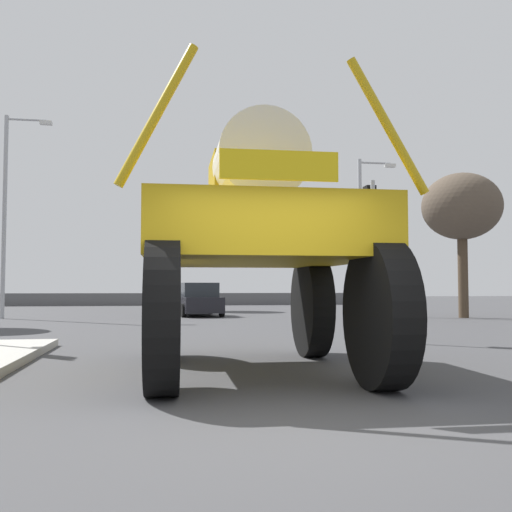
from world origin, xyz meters
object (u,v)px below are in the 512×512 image
Objects in this scene: bare_tree_right at (462,208)px; streetlight_far_right at (363,228)px; oversize_sprayer at (254,246)px; traffic_signal_near_right at (371,224)px; bare_tree_far_center at (172,214)px; streetlight_far_left at (8,205)px; sedan_ahead at (198,300)px.

streetlight_far_right is at bearing 146.95° from bare_tree_right.
oversize_sprayer is 0.89× the size of bare_tree_right.
traffic_signal_near_right is at bearing -128.54° from bare_tree_right.
traffic_signal_near_right is 0.56× the size of bare_tree_far_center.
oversize_sprayer is at bearing -88.37° from bare_tree_far_center.
oversize_sprayer is at bearing -128.23° from traffic_signal_near_right.
streetlight_far_left is at bearing 172.57° from bare_tree_right.
sedan_ahead is at bearing 8.10° from streetlight_far_left.
streetlight_far_left is at bearing 132.71° from traffic_signal_near_right.
streetlight_far_right is 12.21m from bare_tree_far_center.
bare_tree_right reaches higher than traffic_signal_near_right.
sedan_ahead is at bearing -81.80° from bare_tree_far_center.
streetlight_far_right is (7.88, 16.88, 2.13)m from oversize_sprayer.
bare_tree_right reaches higher than sedan_ahead.
bare_tree_right is at bearing -41.68° from bare_tree_far_center.
bare_tree_far_center is (-4.37, 20.77, 2.74)m from traffic_signal_near_right.
oversize_sprayer is at bearing -65.42° from streetlight_far_left.
bare_tree_far_center is (-12.24, 10.90, 0.81)m from bare_tree_right.
sedan_ahead is 0.61× the size of bare_tree_far_center.
bare_tree_far_center is at bearing 138.32° from bare_tree_right.
sedan_ahead is at bearing 161.85° from bare_tree_right.
oversize_sprayer is 0.65× the size of streetlight_far_left.
bare_tree_right is (19.31, -2.52, -0.00)m from streetlight_far_left.
bare_tree_far_center is at bearing 1.88° from sedan_ahead.
streetlight_far_right is (15.67, -0.15, -0.70)m from streetlight_far_left.
streetlight_far_right is at bearing 70.94° from traffic_signal_near_right.
sedan_ahead is 14.11m from traffic_signal_near_right.
streetlight_far_left reaches higher than bare_tree_far_center.
bare_tree_right is (7.87, 9.88, 1.93)m from traffic_signal_near_right.
streetlight_far_left is (-11.44, 12.39, 1.94)m from traffic_signal_near_right.
streetlight_far_left is at bearing 179.45° from streetlight_far_right.
streetlight_far_left is 15.69m from streetlight_far_right.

